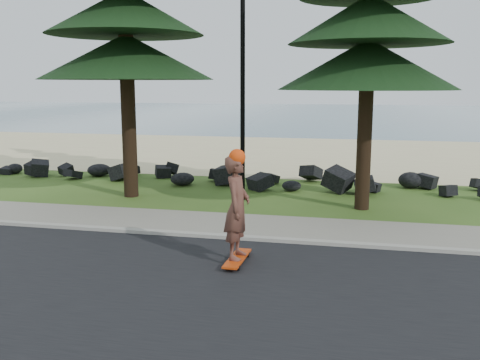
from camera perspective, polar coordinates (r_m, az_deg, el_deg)
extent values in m
plane|color=#34561B|center=(13.08, -2.69, -5.08)|extent=(160.00, 160.00, 0.00)
cube|color=black|center=(9.04, -10.30, -12.33)|extent=(160.00, 7.00, 0.02)
cube|color=#9F9B8F|center=(12.23, -3.80, -5.94)|extent=(160.00, 0.20, 0.10)
cube|color=gray|center=(13.26, -2.47, -4.69)|extent=(160.00, 2.00, 0.08)
cube|color=#CFBB8A|center=(27.10, 5.31, 2.88)|extent=(160.00, 15.00, 0.01)
cube|color=#3D6576|center=(63.36, 9.47, 6.98)|extent=(160.00, 58.00, 0.01)
cylinder|color=black|center=(15.74, 0.28, 12.23)|extent=(0.14, 0.14, 8.00)
cube|color=#BC380B|center=(10.48, -0.30, -8.36)|extent=(0.32, 1.21, 0.04)
imported|color=brown|center=(10.20, -0.31, -2.92)|extent=(0.50, 0.74, 2.00)
sphere|color=#E13D0C|center=(10.02, -0.31, 2.43)|extent=(0.32, 0.32, 0.32)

